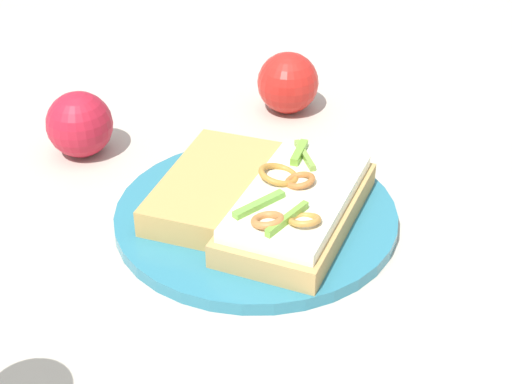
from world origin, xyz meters
TOP-DOWN VIEW (x-y plane):
  - ground_plane at (0.00, 0.00)m, footprint 2.00×2.00m
  - plate at (0.00, 0.00)m, footprint 0.26×0.26m
  - sandwich at (0.00, -0.04)m, footprint 0.19×0.11m
  - bread_slice_side at (-0.00, 0.04)m, footprint 0.17×0.11m
  - apple_0 at (0.22, 0.07)m, footprint 0.08×0.08m
  - apple_1 at (0.03, 0.22)m, footprint 0.10×0.10m

SIDE VIEW (x-z plane):
  - ground_plane at x=0.00m, z-range 0.00..0.00m
  - plate at x=0.00m, z-range 0.00..0.01m
  - bread_slice_side at x=0.00m, z-range 0.01..0.04m
  - sandwich at x=0.00m, z-range 0.01..0.05m
  - apple_1 at x=0.03m, z-range 0.00..0.07m
  - apple_0 at x=0.22m, z-range 0.00..0.07m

